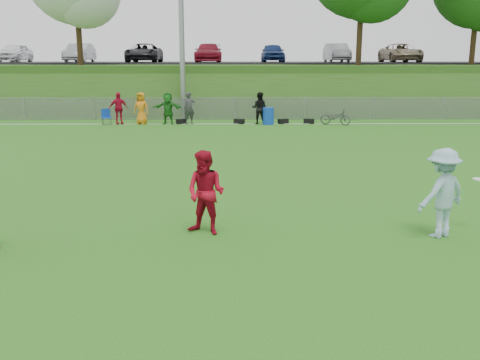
{
  "coord_description": "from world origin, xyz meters",
  "views": [
    {
      "loc": [
        -0.06,
        -10.69,
        3.54
      ],
      "look_at": [
        0.08,
        0.5,
        0.95
      ],
      "focal_mm": 40.0,
      "sensor_mm": 36.0,
      "label": 1
    }
  ],
  "objects_px": {
    "player_red_center": "(206,193)",
    "recycling_bin": "(268,116)",
    "player_blue": "(442,193)",
    "frisbee": "(479,179)",
    "bicycle": "(335,117)"
  },
  "relations": [
    {
      "from": "player_blue",
      "to": "recycling_bin",
      "type": "relative_size",
      "value": 2.0
    },
    {
      "from": "player_red_center",
      "to": "bicycle",
      "type": "distance_m",
      "value": 18.73
    },
    {
      "from": "player_red_center",
      "to": "recycling_bin",
      "type": "bearing_deg",
      "value": 107.21
    },
    {
      "from": "player_blue",
      "to": "bicycle",
      "type": "relative_size",
      "value": 1.13
    },
    {
      "from": "player_blue",
      "to": "frisbee",
      "type": "bearing_deg",
      "value": 176.25
    },
    {
      "from": "player_blue",
      "to": "recycling_bin",
      "type": "height_order",
      "value": "player_blue"
    },
    {
      "from": "frisbee",
      "to": "player_blue",
      "type": "bearing_deg",
      "value": -154.44
    },
    {
      "from": "frisbee",
      "to": "recycling_bin",
      "type": "xyz_separation_m",
      "value": [
        -3.21,
        17.83,
        -0.63
      ]
    },
    {
      "from": "player_red_center",
      "to": "bicycle",
      "type": "height_order",
      "value": "player_red_center"
    },
    {
      "from": "player_blue",
      "to": "bicycle",
      "type": "bearing_deg",
      "value": -123.32
    },
    {
      "from": "player_red_center",
      "to": "player_blue",
      "type": "bearing_deg",
      "value": 21.86
    },
    {
      "from": "recycling_bin",
      "to": "bicycle",
      "type": "distance_m",
      "value": 3.56
    },
    {
      "from": "player_red_center",
      "to": "player_blue",
      "type": "height_order",
      "value": "player_blue"
    },
    {
      "from": "recycling_bin",
      "to": "player_red_center",
      "type": "bearing_deg",
      "value": -97.63
    },
    {
      "from": "player_red_center",
      "to": "bicycle",
      "type": "relative_size",
      "value": 1.08
    }
  ]
}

